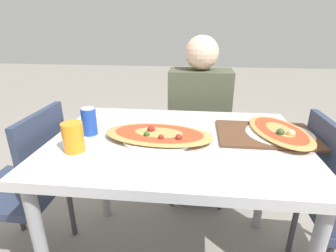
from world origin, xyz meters
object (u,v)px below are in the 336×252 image
Objects in this scene: soda_can at (89,121)px; pizza_second at (280,132)px; dining_table at (177,155)px; chair_far_seated at (198,132)px; pizza_main at (159,135)px; drink_glass at (73,137)px; chair_side_left at (28,182)px; person_seated at (199,110)px.

pizza_second is (0.86, 0.07, -0.04)m from soda_can.
dining_table is 0.47m from pizza_second.
chair_far_seated is (0.10, 0.73, -0.18)m from dining_table.
drink_glass reaches higher than pizza_main.
soda_can is at bearing -175.34° from pizza_second.
soda_can is at bearing -85.51° from chair_side_left.
chair_side_left is 1.07m from person_seated.
chair_side_left is 0.48m from soda_can.
person_seated is at bearing -53.03° from chair_side_left.
chair_side_left is at bearing 36.97° from person_seated.
pizza_main is 4.26× the size of drink_glass.
chair_side_left is 1.91× the size of pizza_second.
pizza_second is (0.35, -0.65, 0.29)m from chair_far_seated.
pizza_main is at bearing -89.73° from chair_side_left.
chair_far_seated is 0.82m from pizza_main.
soda_can reaches higher than pizza_second.
person_seated is 9.27× the size of soda_can.
dining_table is 0.45m from drink_glass.
pizza_main is (-0.08, -0.02, 0.10)m from dining_table.
person_seated reaches higher than dining_table.
soda_can is (-0.40, 0.01, 0.15)m from dining_table.
dining_table is 0.62m from person_seated.
person_seated is at bearing 80.64° from dining_table.
soda_can is at bearing 175.73° from pizza_main.
pizza_second is at bearing 4.66° from soda_can.
dining_table is 2.20× the size of pizza_main.
pizza_main is at bearing 24.55° from drink_glass.
drink_glass is (-0.40, -0.16, 0.14)m from dining_table.
drink_glass is (-0.32, -0.14, 0.04)m from pizza_main.
chair_far_seated is 0.94m from soda_can.
drink_glass reaches higher than dining_table.
dining_table is 8.81× the size of soda_can.
person_seated is at bearing 73.98° from pizza_main.
person_seated reaches higher than soda_can.
dining_table is 0.76m from chair_far_seated.
soda_can is at bearing 55.15° from chair_far_seated.
pizza_second is (1.20, 0.10, 0.29)m from chair_side_left.
pizza_second is at bearing 9.69° from dining_table.
dining_table is 9.37× the size of drink_glass.
pizza_second is (0.54, 0.09, -0.00)m from pizza_main.
person_seated is 0.66m from pizza_main.
drink_glass is at bearing 57.31° from person_seated.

